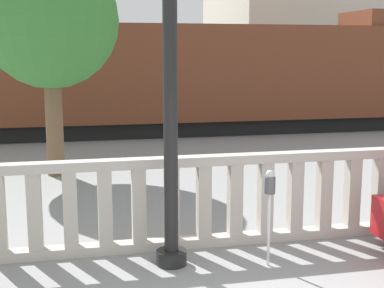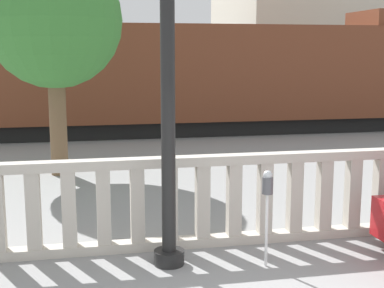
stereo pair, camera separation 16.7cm
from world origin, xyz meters
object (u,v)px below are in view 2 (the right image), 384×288
(train_near, at_px, (192,77))
(train_far, at_px, (216,70))
(tree_left, at_px, (54,21))
(lamppost, at_px, (168,59))
(parking_meter, at_px, (267,192))

(train_near, distance_m, train_far, 9.35)
(train_near, xyz_separation_m, tree_left, (-4.44, -6.03, 1.59))
(lamppost, bearing_deg, tree_left, 105.98)
(lamppost, xyz_separation_m, train_far, (5.81, 20.86, -0.84))
(lamppost, height_order, train_near, lamppost)
(train_far, xyz_separation_m, tree_left, (-7.54, -14.85, 1.63))
(parking_meter, bearing_deg, lamppost, 165.95)
(parking_meter, distance_m, tree_left, 7.47)
(train_far, bearing_deg, lamppost, -105.57)
(lamppost, relative_size, train_near, 0.30)
(parking_meter, bearing_deg, train_far, 77.96)
(train_far, height_order, tree_left, tree_left)
(parking_meter, relative_size, train_near, 0.07)
(parking_meter, bearing_deg, train_near, 83.43)
(train_far, distance_m, tree_left, 16.73)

